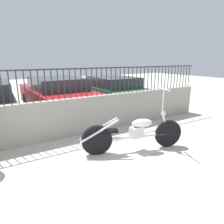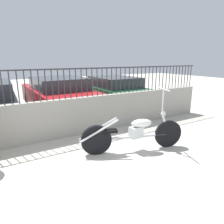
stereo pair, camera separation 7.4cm
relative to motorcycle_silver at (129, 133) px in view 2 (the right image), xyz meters
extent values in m
cube|color=#9E998E|center=(-1.48, 1.52, 0.09)|extent=(10.58, 0.18, 0.98)
cylinder|color=#2D2D33|center=(-2.22, 1.52, 0.95)|extent=(0.02, 0.02, 0.75)
cylinder|color=#2D2D33|center=(-2.07, 1.52, 0.95)|extent=(0.02, 0.02, 0.75)
cylinder|color=#2D2D33|center=(-1.92, 1.52, 0.95)|extent=(0.02, 0.02, 0.75)
cylinder|color=#2D2D33|center=(-1.78, 1.52, 0.95)|extent=(0.02, 0.02, 0.75)
cylinder|color=#2D2D33|center=(-1.63, 1.52, 0.95)|extent=(0.02, 0.02, 0.75)
cylinder|color=#2D2D33|center=(-1.48, 1.52, 0.95)|extent=(0.02, 0.02, 0.75)
cylinder|color=#2D2D33|center=(-1.33, 1.52, 0.95)|extent=(0.02, 0.02, 0.75)
cylinder|color=#2D2D33|center=(-1.18, 1.52, 0.95)|extent=(0.02, 0.02, 0.75)
cylinder|color=#2D2D33|center=(-1.03, 1.52, 0.95)|extent=(0.02, 0.02, 0.75)
cylinder|color=#2D2D33|center=(-0.88, 1.52, 0.95)|extent=(0.02, 0.02, 0.75)
cylinder|color=#2D2D33|center=(-0.73, 1.52, 0.95)|extent=(0.02, 0.02, 0.75)
cylinder|color=#2D2D33|center=(-0.58, 1.52, 0.95)|extent=(0.02, 0.02, 0.75)
cylinder|color=#2D2D33|center=(-0.43, 1.52, 0.95)|extent=(0.02, 0.02, 0.75)
cylinder|color=#2D2D33|center=(-0.29, 1.52, 0.95)|extent=(0.02, 0.02, 0.75)
cylinder|color=#2D2D33|center=(-0.14, 1.52, 0.95)|extent=(0.02, 0.02, 0.75)
cylinder|color=#2D2D33|center=(0.01, 1.52, 0.95)|extent=(0.02, 0.02, 0.75)
cylinder|color=#2D2D33|center=(0.16, 1.52, 0.95)|extent=(0.02, 0.02, 0.75)
cylinder|color=#2D2D33|center=(0.31, 1.52, 0.95)|extent=(0.02, 0.02, 0.75)
cylinder|color=#2D2D33|center=(0.46, 1.52, 0.95)|extent=(0.02, 0.02, 0.75)
cylinder|color=#2D2D33|center=(0.61, 1.52, 0.95)|extent=(0.02, 0.02, 0.75)
cylinder|color=#2D2D33|center=(0.76, 1.52, 0.95)|extent=(0.02, 0.02, 0.75)
cylinder|color=#2D2D33|center=(0.91, 1.52, 0.95)|extent=(0.02, 0.02, 0.75)
cylinder|color=#2D2D33|center=(1.06, 1.52, 0.95)|extent=(0.02, 0.02, 0.75)
cylinder|color=#2D2D33|center=(1.20, 1.52, 0.95)|extent=(0.02, 0.02, 0.75)
cylinder|color=#2D2D33|center=(1.35, 1.52, 0.95)|extent=(0.02, 0.02, 0.75)
cylinder|color=#2D2D33|center=(1.50, 1.52, 0.95)|extent=(0.02, 0.02, 0.75)
cylinder|color=#2D2D33|center=(1.65, 1.52, 0.95)|extent=(0.02, 0.02, 0.75)
cylinder|color=#2D2D33|center=(1.80, 1.52, 0.95)|extent=(0.02, 0.02, 0.75)
cylinder|color=#2D2D33|center=(1.95, 1.52, 0.95)|extent=(0.02, 0.02, 0.75)
cylinder|color=#2D2D33|center=(2.10, 1.52, 0.95)|extent=(0.02, 0.02, 0.75)
cylinder|color=#2D2D33|center=(2.25, 1.52, 0.95)|extent=(0.02, 0.02, 0.75)
cylinder|color=#2D2D33|center=(2.40, 1.52, 0.95)|extent=(0.02, 0.02, 0.75)
cylinder|color=#2D2D33|center=(2.55, 1.52, 0.95)|extent=(0.02, 0.02, 0.75)
cylinder|color=#2D2D33|center=(2.69, 1.52, 0.95)|extent=(0.02, 0.02, 0.75)
cylinder|color=#2D2D33|center=(2.84, 1.52, 0.95)|extent=(0.02, 0.02, 0.75)
cylinder|color=#2D2D33|center=(2.99, 1.52, 0.95)|extent=(0.02, 0.02, 0.75)
cylinder|color=#2D2D33|center=(3.14, 1.52, 0.95)|extent=(0.02, 0.02, 0.75)
cylinder|color=#2D2D33|center=(3.29, 1.52, 0.95)|extent=(0.02, 0.02, 0.75)
cylinder|color=#2D2D33|center=(3.44, 1.52, 0.95)|extent=(0.02, 0.02, 0.75)
cylinder|color=#2D2D33|center=(3.59, 1.52, 0.95)|extent=(0.02, 0.02, 0.75)
cylinder|color=#2D2D33|center=(3.74, 1.52, 0.95)|extent=(0.02, 0.02, 0.75)
cylinder|color=#2D2D33|center=(-1.48, 1.52, 1.31)|extent=(10.58, 0.04, 0.04)
cylinder|color=black|center=(0.87, -0.28, -0.09)|extent=(0.61, 0.25, 0.63)
cylinder|color=black|center=(-0.68, 0.22, -0.09)|extent=(0.64, 0.28, 0.64)
cylinder|color=#B7BABF|center=(0.10, -0.03, -0.09)|extent=(1.44, 0.51, 0.06)
cube|color=silver|center=(0.14, -0.05, 0.01)|extent=(0.28, 0.18, 0.24)
ellipsoid|color=white|center=(0.26, -0.08, 0.21)|extent=(0.50, 0.33, 0.18)
cube|color=black|center=(-0.39, 0.13, 0.09)|extent=(0.32, 0.24, 0.06)
cylinder|color=silver|center=(0.79, -0.25, 0.16)|extent=(0.22, 0.11, 0.51)
sphere|color=silver|center=(0.73, -0.24, 0.39)|extent=(0.11, 0.11, 0.11)
cylinder|color=silver|center=(0.70, -0.23, 0.67)|extent=(0.03, 0.03, 0.52)
cylinder|color=silver|center=(0.70, -0.23, 0.93)|extent=(0.19, 0.50, 0.03)
cylinder|color=silver|center=(-0.65, 0.14, 0.13)|extent=(0.79, 0.29, 0.46)
cylinder|color=silver|center=(-0.61, 0.27, 0.13)|extent=(0.79, 0.29, 0.46)
cylinder|color=black|center=(-1.80, 5.48, -0.08)|extent=(0.13, 0.64, 0.64)
cylinder|color=black|center=(-1.90, 2.69, -0.08)|extent=(0.13, 0.64, 0.64)
cylinder|color=black|center=(-1.27, 5.28, -0.08)|extent=(0.13, 0.64, 0.64)
cylinder|color=black|center=(0.43, 5.33, -0.08)|extent=(0.13, 0.64, 0.64)
cylinder|color=black|center=(-1.19, 2.70, -0.08)|extent=(0.13, 0.64, 0.64)
cylinder|color=black|center=(0.50, 2.75, -0.08)|extent=(0.13, 0.64, 0.64)
cube|color=#AD191E|center=(-0.38, 4.02, 0.17)|extent=(1.93, 4.22, 0.67)
cube|color=#2D3338|center=(-0.38, 3.81, 0.71)|extent=(1.69, 2.05, 0.40)
cylinder|color=black|center=(1.22, 5.49, -0.08)|extent=(0.11, 0.64, 0.64)
cylinder|color=black|center=(2.88, 5.50, -0.08)|extent=(0.11, 0.64, 0.64)
cylinder|color=black|center=(1.22, 2.86, -0.08)|extent=(0.11, 0.64, 0.64)
cylinder|color=black|center=(2.88, 2.86, -0.08)|extent=(0.11, 0.64, 0.64)
cube|color=#1E5933|center=(2.05, 4.18, 0.12)|extent=(1.77, 4.26, 0.57)
cube|color=#2D3338|center=(2.05, 3.96, 0.61)|extent=(1.59, 2.04, 0.41)
camera|label=1|loc=(-2.43, -3.23, 1.54)|focal=32.00mm
camera|label=2|loc=(-2.36, -3.27, 1.54)|focal=32.00mm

